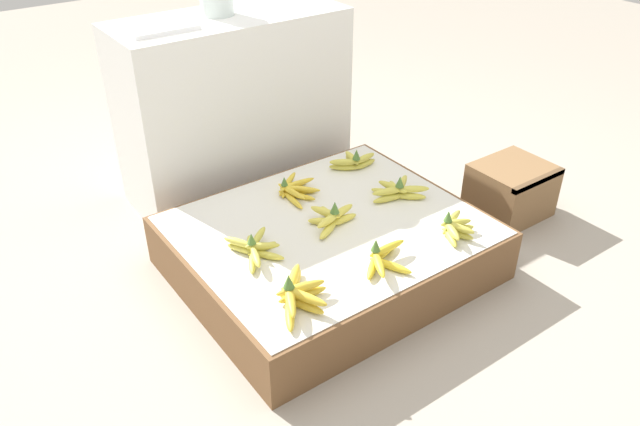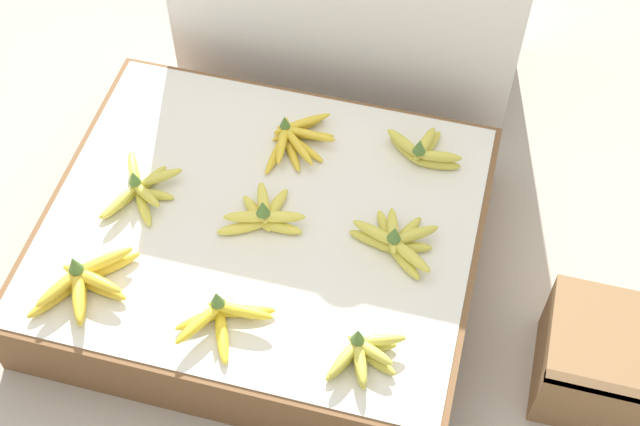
% 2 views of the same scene
% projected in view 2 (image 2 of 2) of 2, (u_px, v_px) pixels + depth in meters
% --- Properties ---
extents(ground_plane, '(10.00, 10.00, 0.00)m').
position_uv_depth(ground_plane, '(266.00, 265.00, 2.48)').
color(ground_plane, '#A89E8E').
extents(display_platform, '(1.13, 0.95, 0.21)m').
position_uv_depth(display_platform, '(264.00, 243.00, 2.39)').
color(display_platform, brown).
rests_on(display_platform, ground_plane).
extents(wooden_crate, '(0.33, 0.29, 0.24)m').
position_uv_depth(wooden_crate, '(609.00, 363.00, 2.17)').
color(wooden_crate, olive).
rests_on(wooden_crate, ground_plane).
extents(banana_bunch_front_left, '(0.23, 0.26, 0.11)m').
position_uv_depth(banana_bunch_front_left, '(84.00, 282.00, 2.16)').
color(banana_bunch_front_left, gold).
rests_on(banana_bunch_front_left, display_platform).
extents(banana_bunch_front_midleft, '(0.23, 0.19, 0.10)m').
position_uv_depth(banana_bunch_front_midleft, '(222.00, 317.00, 2.10)').
color(banana_bunch_front_midleft, yellow).
rests_on(banana_bunch_front_midleft, display_platform).
extents(banana_bunch_front_midright, '(0.17, 0.16, 0.10)m').
position_uv_depth(banana_bunch_front_midright, '(363.00, 354.00, 2.05)').
color(banana_bunch_front_midright, gold).
rests_on(banana_bunch_front_midright, display_platform).
extents(banana_bunch_middle_left, '(0.18, 0.24, 0.09)m').
position_uv_depth(banana_bunch_middle_left, '(139.00, 189.00, 2.33)').
color(banana_bunch_middle_left, gold).
rests_on(banana_bunch_middle_left, display_platform).
extents(banana_bunch_middle_midleft, '(0.22, 0.19, 0.11)m').
position_uv_depth(banana_bunch_middle_midleft, '(263.00, 215.00, 2.27)').
color(banana_bunch_middle_midleft, '#DBCC4C').
rests_on(banana_bunch_middle_midleft, display_platform).
extents(banana_bunch_middle_midright, '(0.23, 0.20, 0.10)m').
position_uv_depth(banana_bunch_middle_midright, '(396.00, 241.00, 2.23)').
color(banana_bunch_middle_midright, gold).
rests_on(banana_bunch_middle_midright, display_platform).
extents(banana_bunch_back_midleft, '(0.18, 0.25, 0.09)m').
position_uv_depth(banana_bunch_back_midleft, '(295.00, 138.00, 2.44)').
color(banana_bunch_back_midleft, gold).
rests_on(banana_bunch_back_midleft, display_platform).
extents(banana_bunch_back_midright, '(0.22, 0.15, 0.10)m').
position_uv_depth(banana_bunch_back_midright, '(423.00, 150.00, 2.40)').
color(banana_bunch_back_midright, gold).
rests_on(banana_bunch_back_midright, display_platform).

